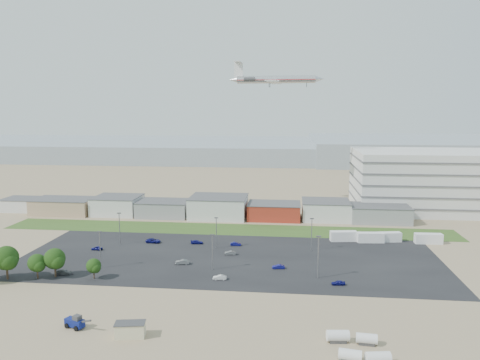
# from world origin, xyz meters

# --- Properties ---
(ground) EXTENTS (700.00, 700.00, 0.00)m
(ground) POSITION_xyz_m (0.00, 0.00, 0.00)
(ground) COLOR #917D5C
(ground) RESTS_ON ground
(parking_lot) EXTENTS (120.00, 50.00, 0.01)m
(parking_lot) POSITION_xyz_m (5.00, 20.00, 0.01)
(parking_lot) COLOR black
(parking_lot) RESTS_ON ground
(grass_strip) EXTENTS (160.00, 16.00, 0.02)m
(grass_strip) POSITION_xyz_m (0.00, 52.00, 0.01)
(grass_strip) COLOR #34501E
(grass_strip) RESTS_ON ground
(hills_backdrop) EXTENTS (700.00, 200.00, 9.00)m
(hills_backdrop) POSITION_xyz_m (40.00, 315.00, 4.50)
(hills_backdrop) COLOR gray
(hills_backdrop) RESTS_ON ground
(building_row) EXTENTS (170.00, 20.00, 8.00)m
(building_row) POSITION_xyz_m (-17.00, 71.00, 4.00)
(building_row) COLOR silver
(building_row) RESTS_ON ground
(parking_garage) EXTENTS (80.00, 40.00, 25.00)m
(parking_garage) POSITION_xyz_m (90.00, 95.00, 12.50)
(parking_garage) COLOR silver
(parking_garage) RESTS_ON ground
(portable_shed) EXTENTS (6.06, 3.86, 2.84)m
(portable_shed) POSITION_xyz_m (-7.20, -29.09, 1.42)
(portable_shed) COLOR beige
(portable_shed) RESTS_ON ground
(telehandler) EXTENTS (6.81, 4.39, 2.70)m
(telehandler) POSITION_xyz_m (-19.25, -26.66, 1.35)
(telehandler) COLOR navy
(telehandler) RESTS_ON ground
(storage_tank_nw) EXTENTS (4.27, 2.44, 2.45)m
(storage_tank_nw) POSITION_xyz_m (31.32, -26.76, 1.23)
(storage_tank_nw) COLOR silver
(storage_tank_nw) RESTS_ON ground
(storage_tank_ne) EXTENTS (3.89, 2.20, 2.24)m
(storage_tank_ne) POSITION_xyz_m (36.45, -27.10, 1.12)
(storage_tank_ne) COLOR silver
(storage_tank_ne) RESTS_ON ground
(storage_tank_sw) EXTENTS (4.12, 2.54, 2.31)m
(storage_tank_sw) POSITION_xyz_m (32.75, -33.34, 1.16)
(storage_tank_sw) COLOR silver
(storage_tank_sw) RESTS_ON ground
(storage_tank_se) EXTENTS (4.35, 2.67, 2.44)m
(storage_tank_se) POSITION_xyz_m (37.27, -33.89, 1.22)
(storage_tank_se) COLOR silver
(storage_tank_se) RESTS_ON ground
(box_trailer_a) EXTENTS (8.84, 3.86, 3.21)m
(box_trailer_a) POSITION_xyz_m (39.59, 41.33, 1.60)
(box_trailer_a) COLOR silver
(box_trailer_a) RESTS_ON ground
(box_trailer_b) EXTENTS (8.59, 3.34, 3.15)m
(box_trailer_b) POSITION_xyz_m (48.04, 40.71, 1.57)
(box_trailer_b) COLOR silver
(box_trailer_b) RESTS_ON ground
(box_trailer_c) EXTENTS (8.49, 4.00, 3.06)m
(box_trailer_c) POSITION_xyz_m (53.88, 42.05, 1.53)
(box_trailer_c) COLOR silver
(box_trailer_c) RESTS_ON ground
(box_trailer_d) EXTENTS (8.53, 2.87, 3.18)m
(box_trailer_d) POSITION_xyz_m (66.19, 41.32, 1.59)
(box_trailer_d) COLOR silver
(box_trailer_d) RESTS_ON ground
(tree_left) EXTENTS (6.47, 6.47, 9.71)m
(tree_left) POSITION_xyz_m (-48.18, -3.22, 4.85)
(tree_left) COLOR black
(tree_left) RESTS_ON ground
(tree_mid) EXTENTS (4.81, 4.81, 7.22)m
(tree_mid) POSITION_xyz_m (-40.86, -1.96, 3.61)
(tree_mid) COLOR black
(tree_mid) RESTS_ON ground
(tree_right) EXTENTS (5.67, 5.67, 8.51)m
(tree_right) POSITION_xyz_m (-36.95, -0.41, 4.25)
(tree_right) COLOR black
(tree_right) RESTS_ON ground
(tree_near) EXTENTS (3.94, 3.94, 5.92)m
(tree_near) POSITION_xyz_m (-26.68, -0.48, 2.96)
(tree_near) COLOR black
(tree_near) RESTS_ON ground
(lightpole_front_l) EXTENTS (1.19, 0.50, 10.11)m
(lightpole_front_l) POSITION_xyz_m (-28.26, 7.57, 5.06)
(lightpole_front_l) COLOR slate
(lightpole_front_l) RESTS_ON ground
(lightpole_front_m) EXTENTS (1.14, 0.47, 9.66)m
(lightpole_front_m) POSITION_xyz_m (1.92, 9.49, 4.83)
(lightpole_front_m) COLOR slate
(lightpole_front_m) RESTS_ON ground
(lightpole_front_r) EXTENTS (1.29, 0.54, 10.97)m
(lightpole_front_r) POSITION_xyz_m (29.45, 6.12, 5.48)
(lightpole_front_r) COLOR slate
(lightpole_front_r) RESTS_ON ground
(lightpole_back_l) EXTENTS (1.20, 0.50, 10.23)m
(lightpole_back_l) POSITION_xyz_m (-31.09, 29.49, 5.12)
(lightpole_back_l) COLOR slate
(lightpole_back_l) RESTS_ON ground
(lightpole_back_m) EXTENTS (1.13, 0.47, 9.63)m
(lightpole_back_m) POSITION_xyz_m (-0.18, 29.01, 4.82)
(lightpole_back_m) COLOR slate
(lightpole_back_m) RESTS_ON ground
(lightpole_back_r) EXTENTS (1.18, 0.49, 9.99)m
(lightpole_back_r) POSITION_xyz_m (28.79, 29.60, 4.99)
(lightpole_back_r) COLOR slate
(lightpole_back_r) RESTS_ON ground
(airliner) EXTENTS (42.17, 30.12, 11.97)m
(airliner) POSITION_xyz_m (15.37, 93.85, 54.87)
(airliner) COLOR silver
(parked_car_1) EXTENTS (3.52, 1.58, 1.12)m
(parked_car_1) POSITION_xyz_m (19.36, 12.10, 0.56)
(parked_car_1) COLOR navy
(parked_car_1) RESTS_ON ground
(parked_car_2) EXTENTS (3.41, 1.60, 1.13)m
(parked_car_2) POSITION_xyz_m (34.18, 1.90, 0.56)
(parked_car_2) COLOR navy
(parked_car_2) RESTS_ON ground
(parked_car_4) EXTENTS (4.03, 1.70, 1.30)m
(parked_car_4) POSITION_xyz_m (-7.10, 12.85, 0.65)
(parked_car_4) COLOR #595B5E
(parked_car_4) RESTS_ON ground
(parked_car_5) EXTENTS (3.51, 1.68, 1.16)m
(parked_car_5) POSITION_xyz_m (-35.97, 22.96, 0.58)
(parked_car_5) COLOR navy
(parked_car_5) RESTS_ON ground
(parked_car_6) EXTENTS (4.03, 1.90, 1.14)m
(parked_car_6) POSITION_xyz_m (-7.09, 32.87, 0.57)
(parked_car_6) COLOR navy
(parked_car_6) RESTS_ON ground
(parked_car_7) EXTENTS (3.53, 1.39, 1.14)m
(parked_car_7) POSITION_xyz_m (4.98, 22.82, 0.57)
(parked_car_7) COLOR #595B5E
(parked_car_7) RESTS_ON ground
(parked_car_9) EXTENTS (4.92, 2.60, 1.32)m
(parked_car_9) POSITION_xyz_m (-21.23, 32.52, 0.66)
(parked_car_9) COLOR navy
(parked_car_9) RESTS_ON ground
(parked_car_10) EXTENTS (4.48, 1.96, 1.28)m
(parked_car_10) POSITION_xyz_m (-35.64, 1.59, 0.64)
(parked_car_10) COLOR #595B5E
(parked_car_10) RESTS_ON ground
(parked_car_11) EXTENTS (3.43, 1.37, 1.11)m
(parked_car_11) POSITION_xyz_m (5.46, 32.13, 0.55)
(parked_car_11) COLOR navy
(parked_car_11) RESTS_ON ground
(parked_car_13) EXTENTS (3.51, 1.45, 1.13)m
(parked_car_13) POSITION_xyz_m (4.93, 2.37, 0.57)
(parked_car_13) COLOR silver
(parked_car_13) RESTS_ON ground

